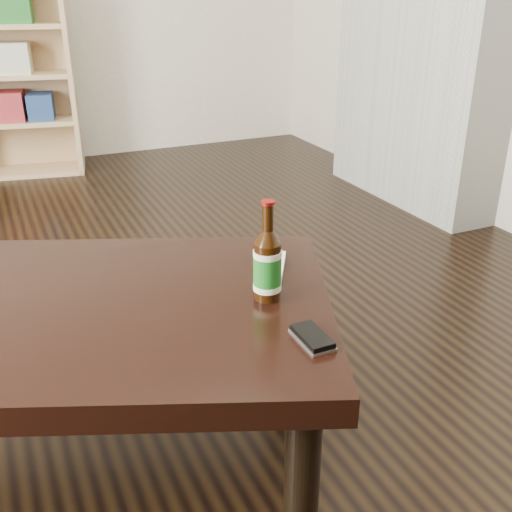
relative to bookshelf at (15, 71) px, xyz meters
name	(u,v)px	position (x,y,z in m)	size (l,w,h in m)	color
floor	(24,418)	(-0.30, -2.75, -0.69)	(5.00, 6.00, 0.01)	black
bookshelf	(15,71)	(0.00, 0.00, 0.00)	(0.76, 0.45, 1.32)	tan
coffee_table	(55,327)	(-0.19, -3.02, -0.25)	(1.55, 1.25, 0.51)	black
beer_bottle	(267,265)	(0.30, -3.21, -0.09)	(0.09, 0.09, 0.25)	black
phone	(312,338)	(0.30, -3.43, -0.17)	(0.06, 0.11, 0.02)	silver
remote	(275,267)	(0.38, -3.08, -0.17)	(0.13, 0.17, 0.02)	silver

